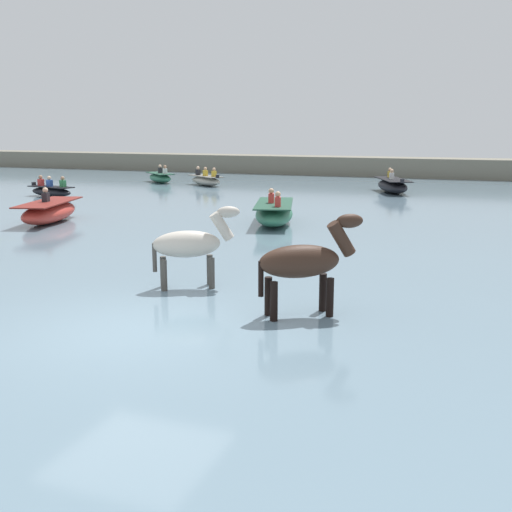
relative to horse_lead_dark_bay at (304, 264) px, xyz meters
name	(u,v)px	position (x,y,z in m)	size (l,w,h in m)	color
ground_plane	(135,346)	(-2.31, -1.64, -1.19)	(120.00, 120.00, 0.00)	#666051
water_surface	(306,236)	(-2.31, 8.36, -1.04)	(90.00, 90.00, 0.29)	slate
horse_lead_dark_bay	(304,264)	(0.00, 0.00, 0.00)	(1.69, 1.33, 2.01)	#382319
horse_trailing_pinto	(190,246)	(-2.62, 1.02, -0.06)	(1.65, 1.17, 1.91)	beige
boat_near_starboard	(49,212)	(-10.91, 7.08, -0.55)	(2.02, 3.56, 1.17)	#BC382D
boat_distant_east	(206,180)	(-11.58, 20.91, -0.62)	(2.66, 2.25, 1.00)	#B2AD9E
boat_far_inshore	(392,186)	(-1.50, 20.73, -0.56)	(2.40, 3.66, 1.14)	black
boat_near_port	(51,191)	(-15.91, 13.46, -0.64)	(2.55, 1.25, 0.95)	black
boat_far_offshore	(160,178)	(-14.82, 21.66, -0.62)	(2.58, 2.44, 1.02)	#337556
boat_mid_outer	(274,213)	(-3.69, 9.31, -0.54)	(2.11, 3.64, 1.18)	#337556
far_shoreline	(403,169)	(-2.31, 30.81, -0.44)	(80.00, 2.40, 1.50)	#706B5B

